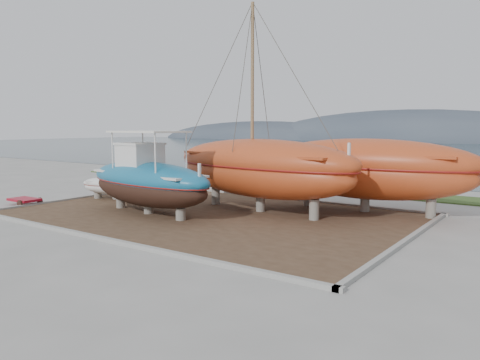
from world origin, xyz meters
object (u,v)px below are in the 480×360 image
Objects in this scene: blue_caique at (148,173)px; white_dinghy at (116,188)px; orange_sailboat at (261,108)px; orange_bare_hull at (366,176)px; red_trailer at (24,202)px.

blue_caique reaches higher than white_dinghy.
orange_sailboat is at bearing 48.60° from blue_caique.
orange_bare_hull is at bearing 42.25° from orange_sailboat.
blue_caique is 0.76× the size of orange_sailboat.
orange_sailboat is (4.01, 3.53, 3.01)m from blue_caique.
blue_caique is 5.36m from white_dinghy.
red_trailer is (-2.68, -3.94, -0.50)m from white_dinghy.
orange_bare_hull is at bearing 45.53° from blue_caique.
orange_bare_hull is at bearing 26.76° from red_trailer.
red_trailer is (-15.59, -8.30, -1.60)m from orange_bare_hull.
orange_sailboat is at bearing -147.41° from orange_bare_hull.
blue_caique is at bearing -131.44° from orange_sailboat.
white_dinghy is 1.63× the size of red_trailer.
blue_caique is 7.88m from red_trailer.
red_trailer is (-11.45, -5.40, -4.83)m from orange_sailboat.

